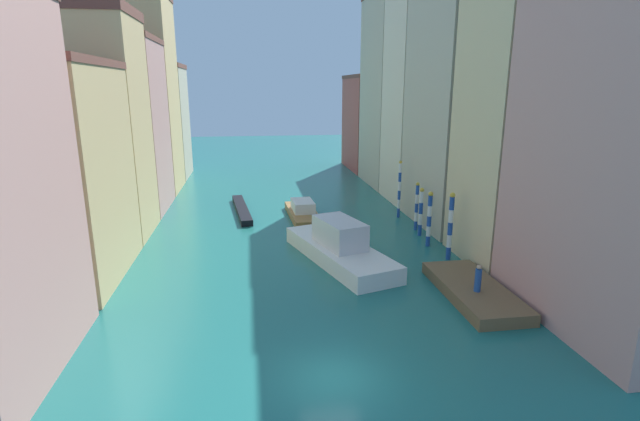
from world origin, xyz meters
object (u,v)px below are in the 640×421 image
(mooring_pole_2, at_px, (421,211))
(motorboat_0, at_px, (303,211))
(person_on_dock, at_px, (478,279))
(mooring_pole_3, at_px, (417,206))
(vaporetto_white, at_px, (339,247))
(mooring_pole_4, at_px, (399,189))
(waterfront_dock, at_px, (474,291))
(mooring_pole_1, at_px, (429,218))
(gondola_black, at_px, (242,209))
(mooring_pole_0, at_px, (450,226))

(mooring_pole_2, bearing_deg, motorboat_0, 141.95)
(person_on_dock, relative_size, mooring_pole_3, 0.38)
(person_on_dock, xyz_separation_m, vaporetto_white, (-6.29, 7.56, -0.42))
(person_on_dock, distance_m, mooring_pole_4, 17.96)
(mooring_pole_3, xyz_separation_m, motorboat_0, (-8.88, 5.28, -1.51))
(waterfront_dock, xyz_separation_m, mooring_pole_4, (0.96, 17.10, 2.32))
(person_on_dock, distance_m, mooring_pole_1, 9.73)
(waterfront_dock, height_order, gondola_black, waterfront_dock)
(waterfront_dock, height_order, person_on_dock, person_on_dock)
(waterfront_dock, distance_m, gondola_black, 24.90)
(mooring_pole_1, bearing_deg, vaporetto_white, -163.65)
(person_on_dock, bearing_deg, waterfront_dock, 74.95)
(waterfront_dock, bearing_deg, mooring_pole_3, 84.90)
(mooring_pole_1, height_order, gondola_black, mooring_pole_1)
(waterfront_dock, bearing_deg, mooring_pole_2, 85.20)
(person_on_dock, xyz_separation_m, gondola_black, (-13.08, 21.83, -1.12))
(mooring_pole_2, xyz_separation_m, vaporetto_white, (-7.47, -4.70, -1.04))
(person_on_dock, distance_m, mooring_pole_3, 13.87)
(mooring_pole_1, bearing_deg, mooring_pole_2, 83.35)
(person_on_dock, bearing_deg, mooring_pole_2, 84.53)
(waterfront_dock, height_order, mooring_pole_4, mooring_pole_4)
(mooring_pole_3, relative_size, vaporetto_white, 0.36)
(mooring_pole_0, relative_size, mooring_pole_1, 1.13)
(waterfront_dock, distance_m, motorboat_0, 19.84)
(gondola_black, relative_size, motorboat_0, 1.31)
(mooring_pole_0, height_order, mooring_pole_3, mooring_pole_0)
(mooring_pole_3, distance_m, gondola_black, 16.64)
(waterfront_dock, xyz_separation_m, mooring_pole_2, (0.96, 11.48, 1.67))
(mooring_pole_0, relative_size, vaporetto_white, 0.42)
(mooring_pole_4, xyz_separation_m, gondola_black, (-14.26, 3.95, -2.39))
(mooring_pole_1, relative_size, vaporetto_white, 0.37)
(mooring_pole_2, xyz_separation_m, mooring_pole_4, (-0.00, 5.62, 0.65))
(waterfront_dock, bearing_deg, mooring_pole_4, 86.78)
(mooring_pole_1, bearing_deg, gondola_black, 138.91)
(mooring_pole_3, height_order, motorboat_0, mooring_pole_3)
(mooring_pole_0, height_order, mooring_pole_1, mooring_pole_0)
(mooring_pole_2, distance_m, mooring_pole_3, 1.54)
(mooring_pole_4, bearing_deg, mooring_pole_0, -89.69)
(mooring_pole_0, xyz_separation_m, mooring_pole_3, (0.14, 7.06, -0.35))
(vaporetto_white, bearing_deg, gondola_black, 115.45)
(mooring_pole_0, distance_m, vaporetto_white, 7.71)
(mooring_pole_3, xyz_separation_m, mooring_pole_4, (-0.20, 4.10, 0.58))
(motorboat_0, bearing_deg, mooring_pole_0, -54.67)
(mooring_pole_2, relative_size, gondola_black, 0.38)
(person_on_dock, xyz_separation_m, mooring_pole_4, (1.17, 17.88, 1.27))
(person_on_dock, relative_size, mooring_pole_4, 0.30)
(mooring_pole_1, bearing_deg, mooring_pole_3, 83.11)
(mooring_pole_3, height_order, gondola_black, mooring_pole_3)
(mooring_pole_0, height_order, motorboat_0, mooring_pole_0)
(waterfront_dock, relative_size, mooring_pole_0, 1.66)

